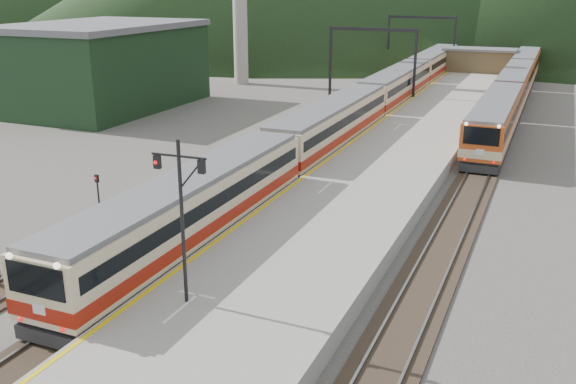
% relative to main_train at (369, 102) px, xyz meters
% --- Properties ---
extents(track_main, '(2.60, 200.00, 0.23)m').
position_rel_main_train_xyz_m(track_main, '(0.00, -4.48, -2.01)').
color(track_main, black).
rests_on(track_main, ground).
extents(track_far, '(2.60, 200.00, 0.23)m').
position_rel_main_train_xyz_m(track_far, '(-5.00, -4.48, -2.01)').
color(track_far, black).
rests_on(track_far, ground).
extents(track_second, '(2.60, 200.00, 0.23)m').
position_rel_main_train_xyz_m(track_second, '(11.50, -4.48, -2.01)').
color(track_second, black).
rests_on(track_second, ground).
extents(platform, '(8.00, 100.00, 1.00)m').
position_rel_main_train_xyz_m(platform, '(5.60, -6.48, -1.58)').
color(platform, gray).
rests_on(platform, ground).
extents(gantry_near, '(9.55, 0.25, 8.00)m').
position_rel_main_train_xyz_m(gantry_near, '(-2.85, 10.52, 3.50)').
color(gantry_near, black).
rests_on(gantry_near, ground).
extents(gantry_far, '(9.55, 0.25, 8.00)m').
position_rel_main_train_xyz_m(gantry_far, '(-2.85, 35.52, 3.50)').
color(gantry_far, black).
rests_on(gantry_far, ground).
extents(warehouse, '(14.50, 20.50, 8.60)m').
position_rel_main_train_xyz_m(warehouse, '(-28.00, -2.48, 2.24)').
color(warehouse, black).
rests_on(warehouse, ground).
extents(station_shed, '(9.40, 4.40, 3.10)m').
position_rel_main_train_xyz_m(station_shed, '(5.60, 33.52, 0.49)').
color(station_shed, brown).
rests_on(station_shed, platform).
extents(main_train, '(3.03, 83.12, 3.70)m').
position_rel_main_train_xyz_m(main_train, '(0.00, 0.00, 0.00)').
color(main_train, '#D0B98F').
rests_on(main_train, track_main).
extents(second_train, '(2.85, 58.54, 3.48)m').
position_rel_main_train_xyz_m(second_train, '(11.50, 16.00, -0.11)').
color(second_train, '#BC4919').
rests_on(second_train, track_second).
extents(signal_mast, '(2.20, 0.26, 6.35)m').
position_rel_main_train_xyz_m(signal_mast, '(3.70, -37.89, 2.81)').
color(signal_mast, black).
rests_on(signal_mast, platform).
extents(short_signal_a, '(0.24, 0.18, 2.27)m').
position_rel_main_train_xyz_m(short_signal_a, '(-2.47, -36.01, -0.62)').
color(short_signal_a, black).
rests_on(short_signal_a, ground).
extents(short_signal_b, '(0.26, 0.21, 2.27)m').
position_rel_main_train_xyz_m(short_signal_b, '(-3.25, -11.88, -0.62)').
color(short_signal_b, black).
rests_on(short_signal_b, ground).
extents(short_signal_c, '(0.24, 0.19, 2.27)m').
position_rel_main_train_xyz_m(short_signal_c, '(-7.57, -29.00, -0.62)').
color(short_signal_c, black).
rests_on(short_signal_c, ground).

